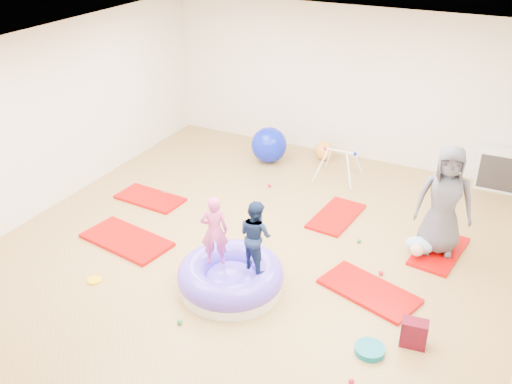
% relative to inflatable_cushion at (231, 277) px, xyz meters
% --- Properties ---
extents(room, '(7.01, 8.01, 2.81)m').
position_rel_inflatable_cushion_xyz_m(room, '(-0.13, 0.68, 1.23)').
color(room, '#AD7C43').
rests_on(room, ground).
extents(gym_mat_front_left, '(1.41, 0.86, 0.06)m').
position_rel_inflatable_cushion_xyz_m(gym_mat_front_left, '(-1.89, 0.28, -0.14)').
color(gym_mat_front_left, '#B20000').
rests_on(gym_mat_front_left, ground).
extents(gym_mat_mid_left, '(1.15, 0.63, 0.05)m').
position_rel_inflatable_cushion_xyz_m(gym_mat_mid_left, '(-2.35, 1.49, -0.14)').
color(gym_mat_mid_left, '#B20000').
rests_on(gym_mat_mid_left, ground).
extents(gym_mat_center_back, '(0.65, 1.15, 0.05)m').
position_rel_inflatable_cushion_xyz_m(gym_mat_center_back, '(0.61, 2.31, -0.14)').
color(gym_mat_center_back, '#B20000').
rests_on(gym_mat_center_back, ground).
extents(gym_mat_right, '(1.35, 0.95, 0.05)m').
position_rel_inflatable_cushion_xyz_m(gym_mat_right, '(1.61, 0.70, -0.14)').
color(gym_mat_right, '#B20000').
rests_on(gym_mat_right, ground).
extents(gym_mat_rear_right, '(0.70, 1.18, 0.05)m').
position_rel_inflatable_cushion_xyz_m(gym_mat_rear_right, '(2.24, 2.02, -0.14)').
color(gym_mat_rear_right, '#B20000').
rests_on(gym_mat_rear_right, ground).
extents(inflatable_cushion, '(1.36, 1.36, 0.43)m').
position_rel_inflatable_cushion_xyz_m(inflatable_cushion, '(0.00, 0.00, 0.00)').
color(inflatable_cushion, white).
rests_on(inflatable_cushion, ground).
extents(child_pink, '(0.41, 0.36, 0.94)m').
position_rel_inflatable_cushion_xyz_m(child_pink, '(-0.21, -0.02, 0.70)').
color(child_pink, '#D4468E').
rests_on(child_pink, inflatable_cushion).
extents(child_navy, '(0.56, 0.50, 0.93)m').
position_rel_inflatable_cushion_xyz_m(child_navy, '(0.29, 0.12, 0.69)').
color(child_navy, '#112045').
rests_on(child_navy, inflatable_cushion).
extents(adult_caregiver, '(0.86, 0.66, 1.57)m').
position_rel_inflatable_cushion_xyz_m(adult_caregiver, '(2.19, 2.02, 0.66)').
color(adult_caregiver, '#474952').
rests_on(adult_caregiver, gym_mat_rear_right).
extents(infant, '(0.39, 0.40, 0.23)m').
position_rel_inflatable_cushion_xyz_m(infant, '(1.99, 1.81, -0.00)').
color(infant, '#94B2DD').
rests_on(infant, gym_mat_rear_right).
extents(ball_pit_balls, '(4.19, 3.72, 0.06)m').
position_rel_inflatable_cushion_xyz_m(ball_pit_balls, '(0.23, 0.77, -0.13)').
color(ball_pit_balls, '#19843A').
rests_on(ball_pit_balls, ground).
extents(exercise_ball_blue, '(0.67, 0.67, 0.67)m').
position_rel_inflatable_cushion_xyz_m(exercise_ball_blue, '(-1.24, 3.74, 0.17)').
color(exercise_ball_blue, '#0818C2').
rests_on(exercise_ball_blue, ground).
extents(exercise_ball_orange, '(0.36, 0.36, 0.36)m').
position_rel_inflatable_cushion_xyz_m(exercise_ball_orange, '(-0.33, 4.28, 0.01)').
color(exercise_ball_orange, '#F39D31').
rests_on(exercise_ball_orange, ground).
extents(infant_play_gym, '(0.73, 0.69, 0.56)m').
position_rel_inflatable_cushion_xyz_m(infant_play_gym, '(0.19, 3.60, 0.21)').
color(infant_play_gym, silver).
rests_on(infant_play_gym, ground).
extents(cube_shelf, '(0.70, 0.35, 0.70)m').
position_rel_inflatable_cushion_xyz_m(cube_shelf, '(2.72, 4.48, 0.18)').
color(cube_shelf, silver).
rests_on(cube_shelf, ground).
extents(balance_disc, '(0.34, 0.34, 0.07)m').
position_rel_inflatable_cushion_xyz_m(balance_disc, '(1.93, -0.34, -0.13)').
color(balance_disc, '#06687B').
rests_on(balance_disc, ground).
extents(backpack, '(0.31, 0.21, 0.33)m').
position_rel_inflatable_cushion_xyz_m(backpack, '(2.32, -0.00, -0.00)').
color(backpack, '#A30B2A').
rests_on(backpack, ground).
extents(yellow_toy, '(0.19, 0.19, 0.03)m').
position_rel_inflatable_cushion_xyz_m(yellow_toy, '(-1.67, -0.67, -0.15)').
color(yellow_toy, '#FFC902').
rests_on(yellow_toy, ground).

